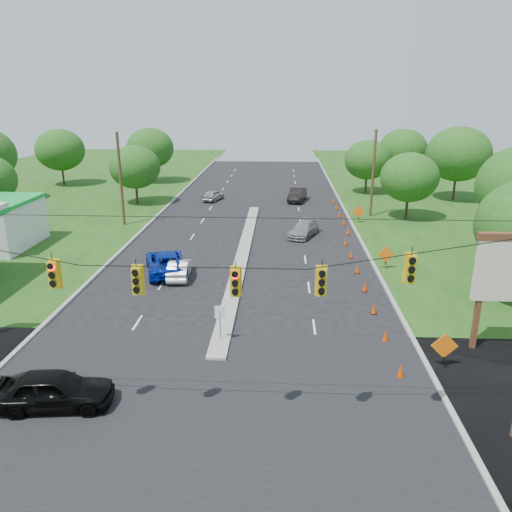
# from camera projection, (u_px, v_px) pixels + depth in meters

# --- Properties ---
(ground) EXTENTS (160.00, 160.00, 0.00)m
(ground) POSITION_uv_depth(u_px,v_px,m) (203.00, 411.00, 20.39)
(ground) COLOR black
(ground) RESTS_ON ground
(cross_street) EXTENTS (160.00, 14.00, 0.02)m
(cross_street) POSITION_uv_depth(u_px,v_px,m) (203.00, 411.00, 20.39)
(cross_street) COLOR black
(cross_street) RESTS_ON ground
(curb_left) EXTENTS (0.25, 110.00, 0.16)m
(curb_left) POSITION_uv_depth(u_px,v_px,m) (148.00, 225.00, 49.39)
(curb_left) COLOR gray
(curb_left) RESTS_ON ground
(curb_right) EXTENTS (0.25, 110.00, 0.16)m
(curb_right) POSITION_uv_depth(u_px,v_px,m) (354.00, 228.00, 48.39)
(curb_right) COLOR gray
(curb_right) RESTS_ON ground
(median) EXTENTS (1.00, 34.00, 0.18)m
(median) POSITION_uv_depth(u_px,v_px,m) (243.00, 255.00, 40.34)
(median) COLOR gray
(median) RESTS_ON ground
(median_sign) EXTENTS (0.55, 0.06, 2.05)m
(median_sign) POSITION_uv_depth(u_px,v_px,m) (220.00, 317.00, 25.64)
(median_sign) COLOR gray
(median_sign) RESTS_ON ground
(signal_span) EXTENTS (25.60, 0.32, 9.00)m
(signal_span) POSITION_uv_depth(u_px,v_px,m) (193.00, 310.00, 17.91)
(signal_span) COLOR #422D1C
(signal_span) RESTS_ON ground
(utility_pole_far_left) EXTENTS (0.28, 0.28, 9.00)m
(utility_pole_far_left) POSITION_uv_depth(u_px,v_px,m) (121.00, 180.00, 48.12)
(utility_pole_far_left) COLOR #422D1C
(utility_pole_far_left) RESTS_ON ground
(utility_pole_far_right) EXTENTS (0.28, 0.28, 9.00)m
(utility_pole_far_right) POSITION_uv_depth(u_px,v_px,m) (373.00, 174.00, 51.63)
(utility_pole_far_right) COLOR #422D1C
(utility_pole_far_right) RESTS_ON ground
(pylon_sign) EXTENTS (5.90, 2.30, 6.12)m
(pylon_sign) POSITION_uv_depth(u_px,v_px,m) (511.00, 274.00, 24.33)
(pylon_sign) COLOR #59331E
(pylon_sign) RESTS_ON ground
(cone_0) EXTENTS (0.32, 0.32, 0.70)m
(cone_0) POSITION_uv_depth(u_px,v_px,m) (401.00, 371.00, 22.71)
(cone_0) COLOR #DB3900
(cone_0) RESTS_ON ground
(cone_1) EXTENTS (0.32, 0.32, 0.70)m
(cone_1) POSITION_uv_depth(u_px,v_px,m) (386.00, 336.00, 26.03)
(cone_1) COLOR #DB3900
(cone_1) RESTS_ON ground
(cone_2) EXTENTS (0.32, 0.32, 0.70)m
(cone_2) POSITION_uv_depth(u_px,v_px,m) (374.00, 308.00, 29.36)
(cone_2) COLOR #DB3900
(cone_2) RESTS_ON ground
(cone_3) EXTENTS (0.32, 0.32, 0.70)m
(cone_3) POSITION_uv_depth(u_px,v_px,m) (365.00, 287.00, 32.68)
(cone_3) COLOR #DB3900
(cone_3) RESTS_ON ground
(cone_4) EXTENTS (0.32, 0.32, 0.70)m
(cone_4) POSITION_uv_depth(u_px,v_px,m) (357.00, 269.00, 36.00)
(cone_4) COLOR #DB3900
(cone_4) RESTS_ON ground
(cone_5) EXTENTS (0.32, 0.32, 0.70)m
(cone_5) POSITION_uv_depth(u_px,v_px,m) (351.00, 254.00, 39.33)
(cone_5) COLOR #DB3900
(cone_5) RESTS_ON ground
(cone_6) EXTENTS (0.32, 0.32, 0.70)m
(cone_6) POSITION_uv_depth(u_px,v_px,m) (346.00, 242.00, 42.65)
(cone_6) COLOR #DB3900
(cone_6) RESTS_ON ground
(cone_7) EXTENTS (0.32, 0.32, 0.70)m
(cone_7) POSITION_uv_depth(u_px,v_px,m) (348.00, 231.00, 45.95)
(cone_7) COLOR #DB3900
(cone_7) RESTS_ON ground
(cone_8) EXTENTS (0.32, 0.32, 0.70)m
(cone_8) POSITION_uv_depth(u_px,v_px,m) (343.00, 222.00, 49.27)
(cone_8) COLOR #DB3900
(cone_8) RESTS_ON ground
(cone_9) EXTENTS (0.32, 0.32, 0.70)m
(cone_9) POSITION_uv_depth(u_px,v_px,m) (340.00, 214.00, 52.60)
(cone_9) COLOR #DB3900
(cone_9) RESTS_ON ground
(cone_10) EXTENTS (0.32, 0.32, 0.70)m
(cone_10) POSITION_uv_depth(u_px,v_px,m) (336.00, 207.00, 55.92)
(cone_10) COLOR #DB3900
(cone_10) RESTS_ON ground
(cone_11) EXTENTS (0.32, 0.32, 0.70)m
(cone_11) POSITION_uv_depth(u_px,v_px,m) (333.00, 200.00, 59.24)
(cone_11) COLOR #DB3900
(cone_11) RESTS_ON ground
(work_sign_0) EXTENTS (1.27, 0.58, 1.37)m
(work_sign_0) POSITION_uv_depth(u_px,v_px,m) (444.00, 347.00, 23.32)
(work_sign_0) COLOR black
(work_sign_0) RESTS_ON ground
(work_sign_1) EXTENTS (1.27, 0.58, 1.37)m
(work_sign_1) POSITION_uv_depth(u_px,v_px,m) (386.00, 255.00, 36.62)
(work_sign_1) COLOR black
(work_sign_1) RESTS_ON ground
(work_sign_2) EXTENTS (1.27, 0.58, 1.37)m
(work_sign_2) POSITION_uv_depth(u_px,v_px,m) (359.00, 212.00, 49.91)
(work_sign_2) COLOR black
(work_sign_2) RESTS_ON ground
(tree_4) EXTENTS (6.72, 6.72, 7.84)m
(tree_4) POSITION_uv_depth(u_px,v_px,m) (60.00, 150.00, 69.65)
(tree_4) COLOR black
(tree_4) RESTS_ON ground
(tree_5) EXTENTS (5.88, 5.88, 6.86)m
(tree_5) POSITION_uv_depth(u_px,v_px,m) (135.00, 167.00, 57.74)
(tree_5) COLOR black
(tree_5) RESTS_ON ground
(tree_6) EXTENTS (6.72, 6.72, 7.84)m
(tree_6) POSITION_uv_depth(u_px,v_px,m) (150.00, 148.00, 71.90)
(tree_6) COLOR black
(tree_6) RESTS_ON ground
(tree_9) EXTENTS (5.88, 5.88, 6.86)m
(tree_9) POSITION_uv_depth(u_px,v_px,m) (409.00, 177.00, 50.55)
(tree_9) COLOR black
(tree_9) RESTS_ON ground
(tree_10) EXTENTS (7.56, 7.56, 8.82)m
(tree_10) POSITION_uv_depth(u_px,v_px,m) (458.00, 154.00, 59.27)
(tree_10) COLOR black
(tree_10) RESTS_ON ground
(tree_11) EXTENTS (6.72, 6.72, 7.84)m
(tree_11) POSITION_uv_depth(u_px,v_px,m) (403.00, 150.00, 70.11)
(tree_11) COLOR black
(tree_11) RESTS_ON ground
(tree_12) EXTENTS (5.88, 5.88, 6.86)m
(tree_12) POSITION_uv_depth(u_px,v_px,m) (367.00, 160.00, 63.95)
(tree_12) COLOR black
(tree_12) RESTS_ON ground
(black_sedan) EXTENTS (4.94, 2.42, 1.62)m
(black_sedan) POSITION_uv_depth(u_px,v_px,m) (54.00, 390.00, 20.43)
(black_sedan) COLOR black
(black_sedan) RESTS_ON ground
(white_sedan) EXTENTS (1.66, 4.03, 1.30)m
(white_sedan) POSITION_uv_depth(u_px,v_px,m) (180.00, 269.00, 35.13)
(white_sedan) COLOR silver
(white_sedan) RESTS_ON ground
(blue_pickup) EXTENTS (4.27, 6.28, 1.60)m
(blue_pickup) POSITION_uv_depth(u_px,v_px,m) (166.00, 262.00, 36.07)
(blue_pickup) COLOR #04209F
(blue_pickup) RESTS_ON ground
(silver_car_far) EXTENTS (3.40, 4.90, 1.32)m
(silver_car_far) POSITION_uv_depth(u_px,v_px,m) (303.00, 229.00, 45.37)
(silver_car_far) COLOR gray
(silver_car_far) RESTS_ON ground
(silver_car_oncoming) EXTENTS (2.57, 4.08, 1.30)m
(silver_car_oncoming) POSITION_uv_depth(u_px,v_px,m) (213.00, 195.00, 60.70)
(silver_car_oncoming) COLOR #969696
(silver_car_oncoming) RESTS_ON ground
(dark_car_receding) EXTENTS (2.55, 5.08, 1.60)m
(dark_car_receding) POSITION_uv_depth(u_px,v_px,m) (297.00, 195.00, 60.34)
(dark_car_receding) COLOR black
(dark_car_receding) RESTS_ON ground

